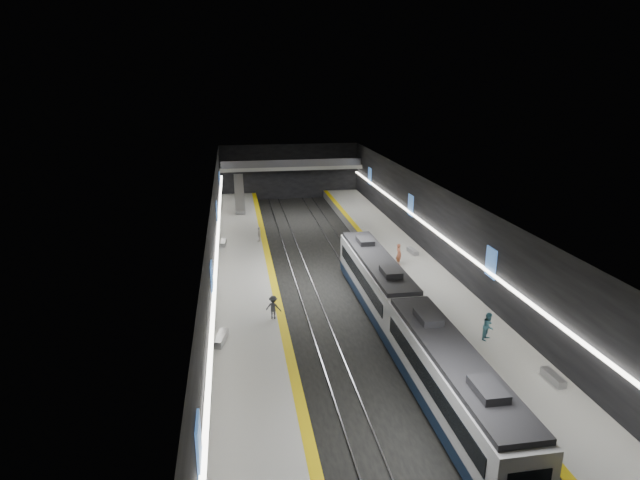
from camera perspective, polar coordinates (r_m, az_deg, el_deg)
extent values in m
plane|color=black|center=(46.15, 1.60, -5.06)|extent=(70.00, 70.00, 0.00)
cube|color=beige|center=(43.75, 1.69, 4.68)|extent=(20.00, 70.00, 0.04)
cube|color=black|center=(44.06, -11.23, -0.95)|extent=(0.04, 70.00, 8.00)
cube|color=black|center=(47.65, 13.54, 0.28)|extent=(0.04, 70.00, 8.00)
cube|color=black|center=(78.51, -3.25, 7.29)|extent=(20.00, 0.04, 8.00)
cube|color=slate|center=(45.22, -7.80, -5.02)|extent=(5.00, 70.00, 1.00)
cube|color=#A6A6A1|center=(45.03, -7.82, -4.42)|extent=(5.00, 70.00, 0.02)
cube|color=yellow|center=(45.12, -5.03, -4.26)|extent=(0.60, 70.00, 0.02)
cube|color=slate|center=(47.87, 10.48, -3.87)|extent=(5.00, 70.00, 1.00)
cube|color=#A6A6A1|center=(47.69, 10.51, -3.30)|extent=(5.00, 70.00, 0.02)
cube|color=yellow|center=(47.01, 7.98, -3.47)|extent=(0.60, 70.00, 0.02)
cube|color=gray|center=(45.66, -2.38, -5.24)|extent=(0.08, 70.00, 0.12)
cube|color=gray|center=(45.84, -0.59, -5.13)|extent=(0.08, 70.00, 0.12)
cube|color=gray|center=(46.47, 3.77, -4.85)|extent=(0.08, 70.00, 0.12)
cube|color=gray|center=(46.80, 5.49, -4.73)|extent=(0.08, 70.00, 0.12)
cube|color=#0E1D35|center=(30.33, 13.65, -16.83)|extent=(2.65, 15.00, 0.80)
cube|color=silver|center=(29.45, 13.88, -14.16)|extent=(2.65, 15.00, 2.50)
cube|color=black|center=(28.76, 14.08, -11.77)|extent=(2.44, 14.25, 0.30)
cube|color=black|center=(29.42, 13.89, -14.08)|extent=(2.69, 13.20, 1.00)
cube|color=#0E1D35|center=(42.80, 5.94, -5.91)|extent=(2.65, 15.00, 0.80)
cube|color=silver|center=(42.18, 6.01, -3.84)|extent=(2.65, 15.00, 2.50)
cube|color=black|center=(41.70, 6.07, -2.05)|extent=(2.44, 14.25, 0.30)
cube|color=black|center=(42.16, 6.01, -3.78)|extent=(2.69, 13.20, 1.00)
cube|color=black|center=(35.60, 9.20, -8.19)|extent=(1.85, 0.05, 1.20)
cube|color=#3964AB|center=(21.38, -12.78, -20.67)|extent=(0.10, 1.50, 2.20)
cube|color=#3964AB|center=(36.35, -11.45, -4.08)|extent=(0.10, 1.50, 2.20)
cube|color=#3964AB|center=(53.53, -10.92, 2.85)|extent=(0.10, 1.50, 2.20)
cube|color=#3964AB|center=(70.14, -10.66, 6.24)|extent=(0.10, 1.50, 2.20)
cube|color=#3964AB|center=(40.59, 17.77, -2.30)|extent=(0.10, 1.50, 2.20)
cube|color=#3964AB|center=(56.50, 9.64, 3.68)|extent=(0.10, 1.50, 2.20)
cube|color=#3964AB|center=(72.43, 5.33, 6.81)|extent=(0.10, 1.50, 2.20)
cube|color=white|center=(44.11, -10.96, -1.19)|extent=(0.25, 68.60, 0.12)
cube|color=white|center=(47.63, 13.30, 0.04)|extent=(0.25, 68.60, 0.12)
cube|color=gray|center=(76.38, -3.10, 7.77)|extent=(20.00, 3.00, 0.50)
cube|color=#47474C|center=(74.84, -2.98, 8.16)|extent=(19.60, 0.08, 1.00)
cube|color=#99999E|center=(69.46, -8.60, 4.89)|extent=(1.20, 7.50, 3.92)
cube|color=#99999E|center=(35.52, -10.55, -10.31)|extent=(1.03, 2.12, 0.50)
cube|color=#99999E|center=(54.88, -10.28, -0.31)|extent=(0.67, 1.87, 0.45)
cube|color=#99999E|center=(33.64, 23.62, -13.29)|extent=(0.53, 1.82, 0.44)
cube|color=#99999E|center=(52.29, 9.84, -1.19)|extent=(0.68, 1.77, 0.42)
imported|color=#A95A3F|center=(48.71, 8.40, -1.54)|extent=(0.60, 0.79, 1.97)
imported|color=teal|center=(36.62, 17.52, -8.78)|extent=(1.15, 1.13, 1.87)
imported|color=beige|center=(55.42, -6.51, 0.61)|extent=(0.51, 0.94, 1.52)
imported|color=#3A3B41|center=(37.95, -5.00, -7.18)|extent=(1.26, 1.00, 1.71)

